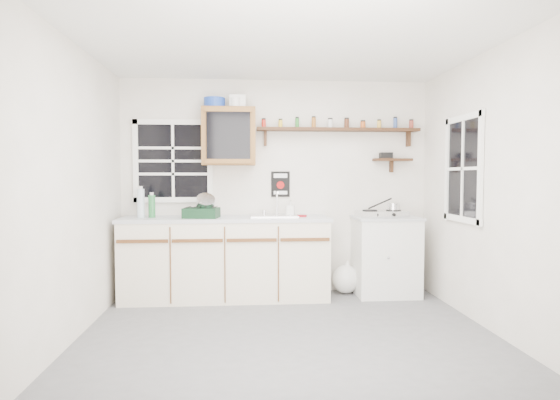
% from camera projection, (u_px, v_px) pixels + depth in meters
% --- Properties ---
extents(room, '(3.64, 3.24, 2.54)m').
position_uv_depth(room, '(289.00, 191.00, 3.95)').
color(room, '#565659').
rests_on(room, ground).
extents(main_cabinet, '(2.31, 0.63, 0.92)m').
position_uv_depth(main_cabinet, '(226.00, 258.00, 5.24)').
color(main_cabinet, beige).
rests_on(main_cabinet, floor).
extents(right_cabinet, '(0.73, 0.57, 0.91)m').
position_uv_depth(right_cabinet, '(386.00, 256.00, 5.40)').
color(right_cabinet, silver).
rests_on(right_cabinet, floor).
extents(sink, '(0.52, 0.44, 0.29)m').
position_uv_depth(sink, '(274.00, 216.00, 5.26)').
color(sink, silver).
rests_on(sink, main_cabinet).
extents(upper_cabinet, '(0.60, 0.32, 0.65)m').
position_uv_depth(upper_cabinet, '(229.00, 137.00, 5.31)').
color(upper_cabinet, brown).
rests_on(upper_cabinet, wall_back).
extents(upper_cabinet_clutter, '(0.47, 0.24, 0.14)m').
position_uv_depth(upper_cabinet_clutter, '(225.00, 102.00, 5.29)').
color(upper_cabinet_clutter, '#173698').
rests_on(upper_cabinet_clutter, upper_cabinet).
extents(spice_shelf, '(1.91, 0.18, 0.34)m').
position_uv_depth(spice_shelf, '(339.00, 129.00, 5.47)').
color(spice_shelf, '#321D0E').
rests_on(spice_shelf, wall_back).
extents(secondary_shelf, '(0.45, 0.16, 0.24)m').
position_uv_depth(secondary_shelf, '(390.00, 159.00, 5.55)').
color(secondary_shelf, '#321D0E').
rests_on(secondary_shelf, wall_back).
extents(warning_sign, '(0.22, 0.02, 0.30)m').
position_uv_depth(warning_sign, '(280.00, 184.00, 5.53)').
color(warning_sign, black).
rests_on(warning_sign, wall_back).
extents(window_back, '(0.93, 0.03, 0.98)m').
position_uv_depth(window_back, '(173.00, 161.00, 5.42)').
color(window_back, black).
rests_on(window_back, wall_back).
extents(window_right, '(0.03, 0.78, 1.08)m').
position_uv_depth(window_right, '(463.00, 169.00, 4.62)').
color(window_right, black).
rests_on(window_right, wall_back).
extents(water_bottles, '(0.20, 0.08, 0.35)m').
position_uv_depth(water_bottles, '(145.00, 204.00, 5.13)').
color(water_bottles, silver).
rests_on(water_bottles, main_cabinet).
extents(dish_rack, '(0.41, 0.33, 0.27)m').
position_uv_depth(dish_rack, '(203.00, 210.00, 5.10)').
color(dish_rack, black).
rests_on(dish_rack, main_cabinet).
extents(soap_bottle, '(0.10, 0.10, 0.18)m').
position_uv_depth(soap_bottle, '(291.00, 208.00, 5.33)').
color(soap_bottle, silver).
rests_on(soap_bottle, main_cabinet).
extents(rag, '(0.15, 0.14, 0.02)m').
position_uv_depth(rag, '(300.00, 216.00, 5.24)').
color(rag, maroon).
rests_on(rag, main_cabinet).
extents(hotplate, '(0.58, 0.35, 0.08)m').
position_uv_depth(hotplate, '(382.00, 214.00, 5.35)').
color(hotplate, silver).
rests_on(hotplate, right_cabinet).
extents(saucepan, '(0.33, 0.22, 0.15)m').
position_uv_depth(saucepan, '(393.00, 207.00, 5.36)').
color(saucepan, silver).
rests_on(saucepan, hotplate).
extents(trash_bag, '(0.36, 0.33, 0.42)m').
position_uv_depth(trash_bag, '(346.00, 279.00, 5.46)').
color(trash_bag, white).
rests_on(trash_bag, floor).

